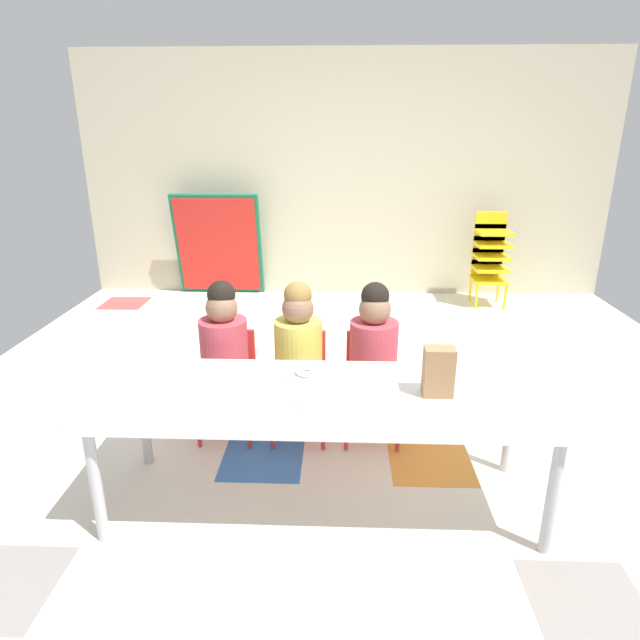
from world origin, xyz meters
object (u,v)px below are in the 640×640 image
craft_table (323,401)px  seated_child_far_right (373,348)px  seated_child_near_camera (224,346)px  kid_chair_yellow_stack (490,254)px  paper_bag_brown (438,372)px  seated_child_middle_seat (299,347)px  donut_powdered_on_plate (306,371)px  paper_plate_near_edge (306,374)px  paper_plate_center_table (314,401)px  folded_activity_table (218,245)px

craft_table → seated_child_far_right: size_ratio=2.22×
seated_child_near_camera → kid_chair_yellow_stack: size_ratio=1.00×
craft_table → paper_bag_brown: size_ratio=9.26×
seated_child_middle_seat → donut_powdered_on_plate: bearing=-80.5°
craft_table → kid_chair_yellow_stack: kid_chair_yellow_stack is taller
seated_child_far_right → paper_plate_near_edge: seated_child_far_right is taller
craft_table → seated_child_middle_seat: 0.59m
kid_chair_yellow_stack → paper_plate_center_table: 3.63m
paper_bag_brown → donut_powdered_on_plate: (-0.58, 0.18, -0.09)m
craft_table → seated_child_near_camera: (-0.56, 0.57, 0.02)m
seated_child_near_camera → kid_chair_yellow_stack: seated_child_near_camera is taller
paper_plate_near_edge → paper_plate_center_table: same height
folded_activity_table → paper_bag_brown: 3.80m
kid_chair_yellow_stack → paper_plate_near_edge: (-1.64, -2.99, 0.07)m
seated_child_near_camera → seated_child_middle_seat: bearing=0.0°
craft_table → folded_activity_table: 3.60m
seated_child_far_right → paper_bag_brown: size_ratio=4.17×
seated_child_far_right → donut_powdered_on_plate: size_ratio=8.52×
seated_child_near_camera → kid_chair_yellow_stack: (2.12, 2.59, -0.04)m
kid_chair_yellow_stack → folded_activity_table: size_ratio=0.85×
seated_child_middle_seat → seated_child_far_right: size_ratio=1.00×
paper_plate_near_edge → paper_plate_center_table: 0.27m
seated_child_near_camera → folded_activity_table: size_ratio=0.84×
seated_child_near_camera → paper_plate_center_table: 0.85m
kid_chair_yellow_stack → folded_activity_table: folded_activity_table is taller
seated_child_middle_seat → paper_plate_center_table: 0.68m
folded_activity_table → paper_plate_center_table: bearing=-71.4°
paper_plate_near_edge → donut_powdered_on_plate: 0.02m
craft_table → seated_child_far_right: (0.25, 0.57, 0.02)m
seated_child_near_camera → kid_chair_yellow_stack: 3.34m
paper_plate_center_table → donut_powdered_on_plate: donut_powdered_on_plate is taller
seated_child_far_right → paper_plate_near_edge: 0.53m
craft_table → paper_plate_near_edge: 0.20m
seated_child_near_camera → paper_bag_brown: seated_child_near_camera is taller
seated_child_near_camera → folded_activity_table: bearing=103.0°
paper_plate_center_table → seated_child_middle_seat: bearing=99.8°
paper_bag_brown → seated_child_near_camera: bearing=151.4°
craft_table → seated_child_near_camera: seated_child_near_camera is taller
craft_table → seated_child_far_right: seated_child_far_right is taller
seated_child_far_right → paper_bag_brown: seated_child_far_right is taller
folded_activity_table → paper_plate_center_table: 3.67m
kid_chair_yellow_stack → paper_plate_center_table: size_ratio=5.11×
paper_bag_brown → paper_plate_center_table: paper_bag_brown is taller
seated_child_middle_seat → donut_powdered_on_plate: 0.41m
folded_activity_table → paper_plate_near_edge: size_ratio=6.04×
paper_plate_near_edge → donut_powdered_on_plate: bearing=0.0°
seated_child_middle_seat → paper_plate_center_table: (0.12, -0.67, 0.03)m
seated_child_far_right → kid_chair_yellow_stack: size_ratio=1.00×
craft_table → seated_child_middle_seat: seated_child_middle_seat is taller
craft_table → donut_powdered_on_plate: donut_powdered_on_plate is taller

